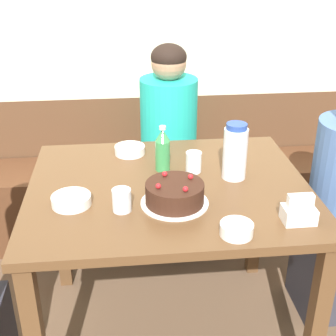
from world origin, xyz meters
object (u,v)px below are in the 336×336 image
at_px(water_pitcher, 235,152).
at_px(glass_tumbler_short, 122,200).
at_px(bench_seat, 154,200).
at_px(bowl_rice_small, 236,229).
at_px(napkin_holder, 299,212).
at_px(birthday_cake, 175,194).
at_px(bowl_soup_white, 130,150).
at_px(bowl_side_dish, 71,200).
at_px(glass_water_tall, 194,162).
at_px(person_pale_blue_shirt, 169,160).
at_px(soju_bottle, 163,150).

height_order(water_pitcher, glass_tumbler_short, water_pitcher).
bearing_deg(bench_seat, water_pitcher, -71.13).
bearing_deg(bowl_rice_small, water_pitcher, 78.08).
bearing_deg(napkin_holder, water_pitcher, 112.27).
height_order(bench_seat, birthday_cake, birthday_cake).
bearing_deg(bowl_rice_small, birthday_cake, 128.84).
bearing_deg(glass_tumbler_short, bowl_soup_white, 84.97).
xyz_separation_m(bowl_rice_small, bowl_side_dish, (-0.55, 0.25, -0.00)).
bearing_deg(glass_water_tall, napkin_holder, -54.63).
bearing_deg(water_pitcher, bowl_side_dish, -166.31).
distance_m(water_pitcher, person_pale_blue_shirt, 0.78).
xyz_separation_m(water_pitcher, person_pale_blue_shirt, (-0.19, 0.67, -0.34)).
distance_m(water_pitcher, bowl_soup_white, 0.51).
height_order(birthday_cake, glass_tumbler_short, birthday_cake).
bearing_deg(birthday_cake, napkin_holder, -21.88).
height_order(bowl_soup_white, glass_water_tall, glass_water_tall).
xyz_separation_m(napkin_holder, bowl_rice_small, (-0.23, -0.06, -0.02)).
bearing_deg(bench_seat, birthday_cake, -89.65).
relative_size(bench_seat, bowl_soup_white, 20.29).
height_order(bench_seat, bowl_side_dish, bowl_side_dish).
height_order(water_pitcher, glass_water_tall, water_pitcher).
bearing_deg(water_pitcher, glass_tumbler_short, -154.83).
distance_m(water_pitcher, napkin_holder, 0.39).
distance_m(soju_bottle, bowl_soup_white, 0.23).
bearing_deg(bench_seat, napkin_holder, -70.07).
relative_size(water_pitcher, glass_tumbler_short, 2.78).
xyz_separation_m(bench_seat, bowl_rice_small, (0.18, -1.20, 0.56)).
xyz_separation_m(bowl_side_dish, glass_tumbler_short, (0.18, -0.06, 0.02)).
distance_m(bench_seat, bowl_side_dish, 1.16).
distance_m(bench_seat, glass_tumbler_short, 1.18).
relative_size(glass_water_tall, person_pale_blue_shirt, 0.07).
bearing_deg(napkin_holder, bowl_soup_white, 131.53).
height_order(water_pitcher, napkin_holder, water_pitcher).
relative_size(napkin_holder, bowl_rice_small, 0.99).
height_order(birthday_cake, bowl_side_dish, birthday_cake).
distance_m(water_pitcher, bowl_side_dish, 0.66).
distance_m(soju_bottle, bowl_side_dish, 0.45).
height_order(soju_bottle, glass_water_tall, soju_bottle).
distance_m(bowl_soup_white, glass_water_tall, 0.33).
relative_size(soju_bottle, bowl_soup_white, 1.44).
height_order(water_pitcher, bowl_soup_white, water_pitcher).
bearing_deg(glass_water_tall, birthday_cake, -113.14).
bearing_deg(bowl_soup_white, person_pale_blue_shirt, 60.91).
xyz_separation_m(bench_seat, birthday_cake, (0.01, -0.98, 0.58)).
bearing_deg(glass_water_tall, bowl_soup_white, 141.11).
relative_size(napkin_holder, bowl_soup_white, 0.81).
height_order(water_pitcher, bowl_side_dish, water_pitcher).
distance_m(soju_bottle, napkin_holder, 0.62).
bearing_deg(water_pitcher, birthday_cake, -144.63).
distance_m(bench_seat, napkin_holder, 1.35).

